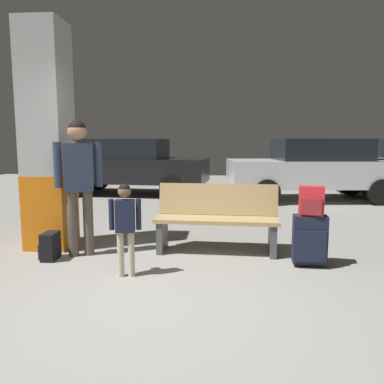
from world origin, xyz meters
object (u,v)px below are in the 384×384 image
at_px(structural_pillar, 47,138).
at_px(backpack_dark_floor, 50,246).
at_px(adult, 79,173).
at_px(parked_car_near, 315,168).
at_px(suitcase, 310,240).
at_px(backpack_bright, 311,201).
at_px(bench, 217,219).
at_px(child, 125,220).
at_px(parked_car_far, 130,165).

height_order(structural_pillar, backpack_dark_floor, structural_pillar).
xyz_separation_m(adult, parked_car_near, (4.03, 5.01, -0.25)).
xyz_separation_m(suitcase, parked_car_near, (1.22, 5.21, 0.48)).
relative_size(structural_pillar, parked_car_near, 0.71).
bearing_deg(backpack_bright, adult, 175.86).
height_order(bench, backpack_bright, backpack_bright).
bearing_deg(child, adult, 137.27).
bearing_deg(backpack_dark_floor, bench, 14.56).
distance_m(structural_pillar, backpack_dark_floor, 1.47).
xyz_separation_m(child, adult, (-0.77, 0.71, 0.43)).
bearing_deg(parked_car_near, parked_car_far, 172.20).
bearing_deg(structural_pillar, parked_car_far, 92.13).
distance_m(adult, parked_car_far, 5.72).
height_order(backpack_bright, parked_car_far, parked_car_far).
bearing_deg(structural_pillar, suitcase, -9.64).
distance_m(structural_pillar, bench, 2.51).
relative_size(backpack_bright, backpack_dark_floor, 1.00).
height_order(structural_pillar, parked_car_near, structural_pillar).
distance_m(bench, suitcase, 1.22).
xyz_separation_m(bench, parked_car_far, (-2.48, 5.34, 0.36)).
bearing_deg(parked_car_near, bench, -116.22).
bearing_deg(suitcase, parked_car_far, 121.32).
bearing_deg(parked_car_near, child, -119.76).
distance_m(backpack_bright, parked_car_far, 6.87).
relative_size(structural_pillar, child, 2.97).
xyz_separation_m(child, backpack_dark_floor, (-1.09, 0.50, -0.46)).
bearing_deg(child, parked_car_far, 103.42).
relative_size(structural_pillar, bench, 1.86).
relative_size(child, parked_car_far, 0.24).
relative_size(child, adult, 0.59).
xyz_separation_m(child, parked_car_near, (3.27, 5.71, 0.18)).
xyz_separation_m(structural_pillar, parked_car_far, (-0.20, 5.29, -0.69)).
height_order(child, parked_car_far, parked_car_far).
height_order(structural_pillar, bench, structural_pillar).
relative_size(adult, parked_car_near, 0.40).
bearing_deg(bench, parked_car_far, 114.90).
xyz_separation_m(backpack_bright, adult, (-2.81, 0.20, 0.29)).
height_order(backpack_bright, parked_car_near, parked_car_near).
distance_m(backpack_dark_floor, parked_car_far, 5.92).
bearing_deg(backpack_dark_floor, parked_car_near, 50.15).
height_order(child, adult, adult).
height_order(structural_pillar, parked_car_far, structural_pillar).
xyz_separation_m(bench, backpack_bright, (1.09, -0.53, 0.33)).
xyz_separation_m(adult, backpack_dark_floor, (-0.32, -0.21, -0.89)).
bearing_deg(adult, structural_pillar, 146.45).
xyz_separation_m(backpack_bright, child, (-2.05, -0.50, -0.15)).
distance_m(bench, backpack_bright, 1.25).
relative_size(bench, backpack_bright, 4.77).
bearing_deg(suitcase, bench, 154.28).
relative_size(suitcase, backpack_dark_floor, 1.78).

